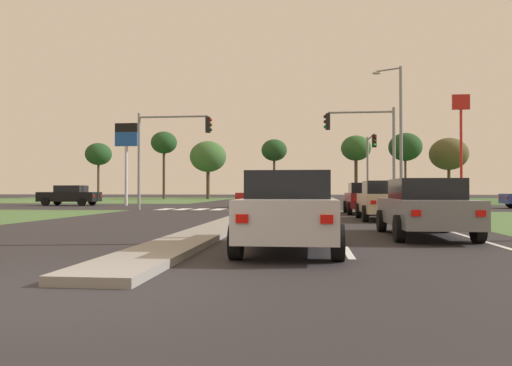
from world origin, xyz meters
The scene contains 39 objects.
ground_plane centered at (0.00, 30.00, 0.00)m, with size 200.00×200.00×0.00m, color #282628.
grass_verge_far_left centered at (-25.50, 54.50, 0.00)m, with size 35.00×35.00×0.01m, color #476B38.
grass_verge_far_right centered at (25.50, 54.50, 0.00)m, with size 35.00×35.00×0.01m, color #385B2D.
median_island_near centered at (0.00, 11.00, 0.07)m, with size 1.20×22.00×0.14m, color gray.
median_island_far centered at (0.00, 55.00, 0.07)m, with size 1.20×36.00×0.14m, color #ADA89E.
lane_dash_near centered at (3.50, 3.92, 0.01)m, with size 0.14×2.00×0.01m, color silver.
lane_dash_second centered at (3.50, 9.92, 0.01)m, with size 0.14×2.00×0.01m, color silver.
lane_dash_third centered at (3.50, 15.92, 0.01)m, with size 0.14×2.00×0.01m, color silver.
lane_dash_fourth centered at (3.50, 21.92, 0.01)m, with size 0.14×2.00×0.01m, color silver.
lane_dash_fifth centered at (3.50, 27.92, 0.01)m, with size 0.14×2.00×0.01m, color silver.
edge_line_right centered at (6.85, 12.00, 0.01)m, with size 0.14×24.00×0.01m, color silver.
stop_bar_near centered at (3.80, 23.00, 0.01)m, with size 6.40×0.50×0.01m, color silver.
crosswalk_bar_near centered at (-6.40, 24.80, 0.01)m, with size 0.70×2.80×0.01m, color silver.
crosswalk_bar_second centered at (-5.25, 24.80, 0.01)m, with size 0.70×2.80×0.01m, color silver.
crosswalk_bar_third centered at (-4.10, 24.80, 0.01)m, with size 0.70×2.80×0.01m, color silver.
crosswalk_bar_fourth centered at (-2.95, 24.80, 0.01)m, with size 0.70×2.80×0.01m, color silver.
crosswalk_bar_fifth centered at (-1.80, 24.80, 0.01)m, with size 0.70×2.80×0.01m, color silver.
crosswalk_bar_sixth centered at (-0.65, 24.80, 0.01)m, with size 0.70×2.80×0.01m, color silver.
car_silver_near centered at (2.36, 4.02, 0.80)m, with size 1.98×4.20×1.57m.
car_navy_second centered at (-2.38, 47.41, 0.82)m, with size 2.07×4.37×1.62m.
car_grey_third centered at (5.72, 7.39, 0.77)m, with size 1.98×4.57×1.50m.
car_beige_fourth centered at (5.75, 14.73, 0.81)m, with size 1.98×4.27×1.59m.
car_red_fifth centered at (-0.12, 28.88, 0.79)m, with size 4.60×1.94×1.55m.
car_black_sixth centered at (-16.02, 31.29, 0.81)m, with size 4.61×2.07×1.58m.
car_maroon_eighth centered at (5.62, 20.03, 0.81)m, with size 2.08×4.40×1.59m.
traffic_signal_far_right centered at (7.60, 34.91, 3.92)m, with size 0.32×4.72×5.70m.
traffic_signal_near_right centered at (6.19, 23.40, 4.08)m, with size 4.13×0.32×6.01m.
traffic_signal_near_left centered at (-5.98, 23.40, 4.06)m, with size 4.62×0.32×5.92m.
street_lamp_second centered at (8.32, 26.04, 5.00)m, with size 1.77×1.03×9.00m.
pedestrian_at_median centered at (0.20, 39.97, 1.19)m, with size 0.34×0.34×1.74m.
fastfood_pole_sign centered at (18.80, 48.95, 8.34)m, with size 1.80×0.40×11.42m.
fuel_price_totem centered at (-11.56, 31.67, 4.74)m, with size 1.80×0.24×6.47m.
treeline_near centered at (-27.61, 62.76, 6.38)m, with size 3.76×3.76×8.02m.
treeline_second centered at (-17.75, 62.29, 7.85)m, with size 3.67×3.67×9.51m.
treeline_third centered at (-11.10, 60.79, 5.78)m, with size 4.98×4.98×7.93m.
treeline_fourth centered at (-2.32, 65.08, 6.90)m, with size 3.67×3.67×8.53m.
treeline_fifth centered at (8.94, 61.83, 6.80)m, with size 4.00×4.00×8.58m.
treeline_sixth centered at (22.28, 66.58, 6.31)m, with size 5.36×5.36×8.61m.
treeline_seventh centered at (15.61, 62.88, 7.03)m, with size 4.47×4.47×8.96m.
Camera 1 is at (2.77, -5.86, 1.21)m, focal length 34.82 mm.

